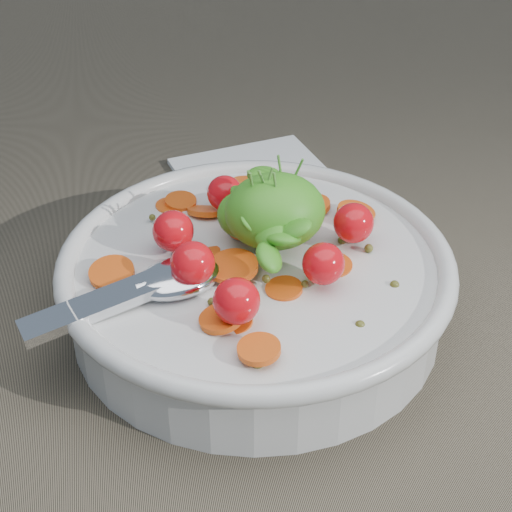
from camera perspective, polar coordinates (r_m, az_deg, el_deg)
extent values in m
plane|color=#706550|center=(0.65, 1.60, -4.08)|extent=(6.00, 6.00, 0.00)
cylinder|color=silver|center=(0.63, 0.00, -2.43)|extent=(0.30, 0.30, 0.06)
torus|color=silver|center=(0.61, 0.00, -0.32)|extent=(0.31, 0.31, 0.02)
cylinder|color=silver|center=(0.64, 0.00, -4.19)|extent=(0.15, 0.15, 0.01)
cylinder|color=brown|center=(0.63, 0.00, -2.43)|extent=(0.27, 0.27, 0.04)
cylinder|color=#E35713|center=(0.62, -3.88, 0.21)|extent=(0.04, 0.04, 0.01)
cylinder|color=#E35713|center=(0.59, -1.66, -0.76)|extent=(0.05, 0.05, 0.01)
cylinder|color=#E35713|center=(0.69, -0.41, 5.13)|extent=(0.04, 0.04, 0.01)
cylinder|color=#E35713|center=(0.55, -1.69, -4.90)|extent=(0.04, 0.04, 0.01)
cylinder|color=#E35713|center=(0.65, 2.37, 2.69)|extent=(0.05, 0.05, 0.01)
cylinder|color=#E35713|center=(0.68, -5.49, 3.97)|extent=(0.04, 0.04, 0.01)
cylinder|color=#E35713|center=(0.69, -1.01, 4.82)|extent=(0.03, 0.03, 0.02)
cylinder|color=#E35713|center=(0.67, -0.15, 2.94)|extent=(0.04, 0.04, 0.02)
cylinder|color=#E35713|center=(0.67, -3.57, 3.32)|extent=(0.05, 0.05, 0.02)
cylinder|color=#E35713|center=(0.58, 2.04, -2.45)|extent=(0.03, 0.03, 0.01)
cylinder|color=#E35713|center=(0.67, 4.14, 3.67)|extent=(0.04, 0.04, 0.01)
cylinder|color=#E35713|center=(0.61, 5.41, -0.71)|extent=(0.05, 0.05, 0.01)
cylinder|color=#E35713|center=(0.64, -0.55, 1.95)|extent=(0.05, 0.05, 0.01)
cylinder|color=#E35713|center=(0.68, -6.11, 3.56)|extent=(0.04, 0.04, 0.01)
cylinder|color=#E35713|center=(0.60, -10.46, -1.19)|extent=(0.04, 0.04, 0.01)
cylinder|color=#E35713|center=(0.52, 0.21, -6.79)|extent=(0.04, 0.04, 0.01)
cylinder|color=#E35713|center=(0.55, -2.56, -4.55)|extent=(0.04, 0.04, 0.01)
cylinder|color=#E35713|center=(0.62, -9.30, -0.79)|extent=(0.03, 0.03, 0.01)
cylinder|color=#E35713|center=(0.66, 7.29, 3.18)|extent=(0.04, 0.04, 0.01)
sphere|color=#4F4F1A|center=(0.64, 3.54, 2.18)|extent=(0.01, 0.01, 0.01)
sphere|color=#4F4F1A|center=(0.56, 7.57, -5.03)|extent=(0.01, 0.01, 0.01)
sphere|color=#4F4F1A|center=(0.59, 10.04, -2.10)|extent=(0.01, 0.01, 0.01)
sphere|color=#4F4F1A|center=(0.70, 1.91, 5.20)|extent=(0.01, 0.01, 0.01)
sphere|color=#4F4F1A|center=(0.64, 2.51, 2.43)|extent=(0.01, 0.01, 0.01)
sphere|color=#4F4F1A|center=(0.60, 4.30, -1.25)|extent=(0.01, 0.01, 0.01)
sphere|color=#4F4F1A|center=(0.66, -7.55, 2.80)|extent=(0.01, 0.01, 0.01)
sphere|color=#4F4F1A|center=(0.63, 8.20, 0.56)|extent=(0.01, 0.01, 0.01)
sphere|color=#4F4F1A|center=(0.52, 0.11, -7.78)|extent=(0.01, 0.01, 0.01)
sphere|color=#4F4F1A|center=(0.57, -1.36, -3.01)|extent=(0.01, 0.01, 0.01)
sphere|color=#4F4F1A|center=(0.58, 3.59, -2.05)|extent=(0.01, 0.01, 0.01)
sphere|color=#4F4F1A|center=(0.58, 0.75, -1.67)|extent=(0.01, 0.01, 0.01)
sphere|color=#4F4F1A|center=(0.66, -2.52, 3.17)|extent=(0.01, 0.01, 0.01)
sphere|color=#4F4F1A|center=(0.56, -3.22, -3.36)|extent=(0.01, 0.01, 0.01)
sphere|color=#4F4F1A|center=(0.63, 7.52, 1.36)|extent=(0.01, 0.01, 0.01)
sphere|color=#4F4F1A|center=(0.63, 6.29, 1.16)|extent=(0.01, 0.01, 0.01)
sphere|color=#4F4F1A|center=(0.67, 8.11, 2.54)|extent=(0.01, 0.01, 0.01)
sphere|color=#4F4F1A|center=(0.59, -3.79, -0.64)|extent=(0.01, 0.01, 0.01)
sphere|color=red|center=(0.62, 7.11, 2.40)|extent=(0.03, 0.03, 0.03)
sphere|color=red|center=(0.65, 2.63, 4.12)|extent=(0.03, 0.03, 0.03)
sphere|color=red|center=(0.66, -2.29, 4.59)|extent=(0.03, 0.03, 0.03)
sphere|color=red|center=(0.61, -6.05, 1.81)|extent=(0.03, 0.03, 0.03)
sphere|color=red|center=(0.57, -4.63, -0.54)|extent=(0.03, 0.03, 0.03)
sphere|color=red|center=(0.54, -1.43, -3.30)|extent=(0.03, 0.03, 0.03)
sphere|color=red|center=(0.57, 4.93, -0.57)|extent=(0.03, 0.03, 0.03)
ellipsoid|color=green|center=(0.60, 1.39, 3.28)|extent=(0.08, 0.07, 0.06)
ellipsoid|color=green|center=(0.62, -0.75, 3.04)|extent=(0.05, 0.05, 0.04)
ellipsoid|color=green|center=(0.60, 0.61, 4.31)|extent=(0.03, 0.03, 0.02)
ellipsoid|color=green|center=(0.60, -0.41, 3.95)|extent=(0.03, 0.03, 0.02)
ellipsoid|color=green|center=(0.58, 1.02, 1.68)|extent=(0.03, 0.03, 0.02)
ellipsoid|color=green|center=(0.61, 0.61, 5.88)|extent=(0.03, 0.03, 0.01)
ellipsoid|color=green|center=(0.60, 1.99, 4.42)|extent=(0.03, 0.03, 0.02)
ellipsoid|color=green|center=(0.63, -0.86, 4.19)|extent=(0.04, 0.04, 0.03)
ellipsoid|color=green|center=(0.60, 2.52, 4.81)|extent=(0.03, 0.03, 0.02)
ellipsoid|color=green|center=(0.57, 2.82, 1.94)|extent=(0.03, 0.03, 0.02)
ellipsoid|color=green|center=(0.56, 0.95, -0.11)|extent=(0.03, 0.03, 0.03)
ellipsoid|color=green|center=(0.59, 1.74, 2.86)|extent=(0.03, 0.03, 0.02)
ellipsoid|color=green|center=(0.66, 0.10, 5.02)|extent=(0.04, 0.03, 0.03)
ellipsoid|color=green|center=(0.59, 0.64, 4.40)|extent=(0.03, 0.03, 0.02)
ellipsoid|color=green|center=(0.58, -0.22, 2.44)|extent=(0.03, 0.03, 0.03)
ellipsoid|color=green|center=(0.61, 1.23, 5.02)|extent=(0.03, 0.03, 0.03)
ellipsoid|color=green|center=(0.61, 0.23, 4.08)|extent=(0.02, 0.02, 0.02)
ellipsoid|color=green|center=(0.60, 1.13, 4.90)|extent=(0.03, 0.03, 0.02)
ellipsoid|color=green|center=(0.60, 2.53, 4.69)|extent=(0.02, 0.02, 0.02)
ellipsoid|color=green|center=(0.57, 2.04, 1.25)|extent=(0.04, 0.04, 0.02)
cylinder|color=#4C8C33|center=(0.59, 1.04, 4.17)|extent=(0.02, 0.01, 0.05)
cylinder|color=#4C8C33|center=(0.59, -0.12, 4.31)|extent=(0.01, 0.01, 0.05)
cylinder|color=#4C8C33|center=(0.61, 2.59, 5.28)|extent=(0.02, 0.01, 0.05)
cylinder|color=#4C8C33|center=(0.60, -0.03, 4.62)|extent=(0.02, 0.02, 0.05)
cylinder|color=#4C8C33|center=(0.59, 1.59, 3.91)|extent=(0.01, 0.00, 0.05)
cylinder|color=#4C8C33|center=(0.59, 0.49, 4.26)|extent=(0.02, 0.00, 0.05)
cylinder|color=#4C8C33|center=(0.61, 1.96, 5.18)|extent=(0.01, 0.01, 0.05)
ellipsoid|color=silver|center=(0.58, -5.66, -1.58)|extent=(0.08, 0.07, 0.02)
cube|color=silver|center=(0.57, -10.58, -3.18)|extent=(0.13, 0.06, 0.02)
cylinder|color=silver|center=(0.58, -7.61, -2.11)|extent=(0.03, 0.02, 0.01)
cube|color=white|center=(0.83, -0.10, 5.87)|extent=(0.18, 0.16, 0.01)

